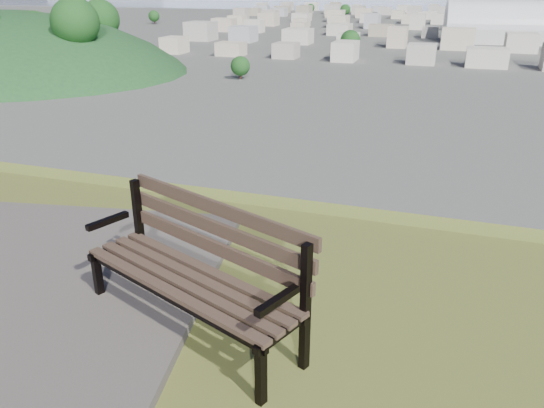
% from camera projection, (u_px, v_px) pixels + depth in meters
% --- Properties ---
extents(park_bench, '(2.02, 1.29, 1.01)m').
position_uv_depth(park_bench, '(198.00, 263.00, 4.05)').
color(park_bench, '#473429').
rests_on(park_bench, hilltop_mesa).
extents(arena, '(62.43, 31.27, 25.42)m').
position_uv_depth(arena, '(510.00, 30.00, 253.65)').
color(arena, beige).
rests_on(arena, ground).
extents(green_wooded_hill, '(149.32, 119.46, 74.66)m').
position_uv_depth(green_wooded_hill, '(0.00, 70.00, 176.90)').
color(green_wooded_hill, '#173E1D').
rests_on(green_wooded_hill, ground).
extents(city_blocks, '(395.00, 361.00, 7.00)m').
position_uv_depth(city_blocks, '(458.00, 20.00, 355.59)').
color(city_blocks, beige).
rests_on(city_blocks, ground).
extents(city_trees, '(406.52, 387.20, 9.98)m').
position_uv_depth(city_trees, '(408.00, 25.00, 296.93)').
color(city_trees, '#2F1D17').
rests_on(city_trees, ground).
extents(bay_water, '(2400.00, 700.00, 0.12)m').
position_uv_depth(bay_water, '(462.00, 1.00, 798.48)').
color(bay_water, '#98A5C1').
rests_on(bay_water, ground).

